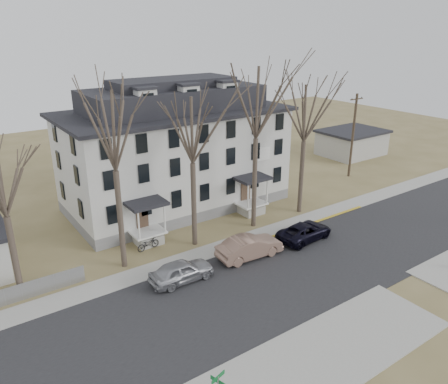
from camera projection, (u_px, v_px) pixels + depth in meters
ground at (330, 279)px, 30.21m from camera, size 120.00×120.00×0.00m
main_road at (309, 266)px, 31.75m from camera, size 120.00×10.00×0.04m
far_sidewalk at (257, 236)px, 36.34m from camera, size 120.00×2.00×0.08m
near_sidewalk_left at (296, 371)px, 22.11m from camera, size 20.00×5.00×0.08m
yellow_curb at (308, 225)px, 38.33m from camera, size 14.00×0.25×0.06m
boarding_house at (176, 151)px, 40.98m from camera, size 20.80×12.36×12.05m
distant_building at (352, 142)px, 58.84m from camera, size 8.50×6.50×3.35m
tree_far_left at (112, 126)px, 28.15m from camera, size 8.40×8.40×13.72m
tree_mid_left at (192, 126)px, 31.62m from camera, size 7.80×7.80×12.74m
tree_center at (257, 98)px, 34.30m from camera, size 9.00×9.00×14.70m
tree_mid_right at (306, 110)px, 37.77m from camera, size 7.80×7.80×12.74m
utility_pole_far at (353, 135)px, 49.08m from camera, size 2.00×0.28×9.50m
car_silver at (182, 271)px, 29.65m from camera, size 4.54×1.87×1.54m
car_tan at (250, 247)px, 32.70m from camera, size 5.27×2.12×1.70m
car_navy at (305, 232)px, 35.51m from camera, size 5.15×2.67×1.39m
bicycle_left at (148, 244)px, 33.92m from camera, size 1.97×0.88×1.00m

